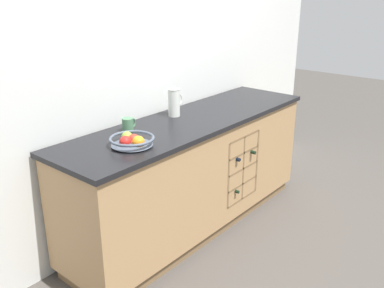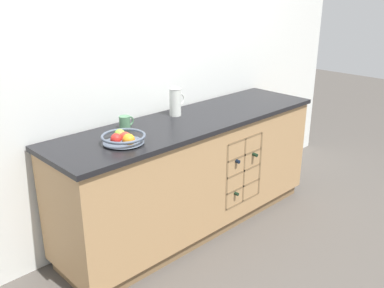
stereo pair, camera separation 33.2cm
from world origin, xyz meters
name	(u,v)px [view 2 (the right image)]	position (x,y,z in m)	size (l,w,h in m)	color
ground_plane	(192,225)	(0.00, 0.00, 0.00)	(14.00, 14.00, 0.00)	#4C4742
back_wall	(160,67)	(0.00, 0.37, 1.27)	(4.69, 0.06, 2.55)	silver
kitchen_island	(192,174)	(0.00, 0.00, 0.47)	(2.33, 0.65, 0.93)	brown
fruit_bowl	(123,138)	(-0.69, -0.08, 0.97)	(0.29, 0.29, 0.09)	#4C5666
white_pitcher	(175,101)	(-0.03, 0.16, 1.04)	(0.15, 0.10, 0.22)	silver
ceramic_mug	(125,122)	(-0.50, 0.16, 0.98)	(0.12, 0.08, 0.09)	#4C7A56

